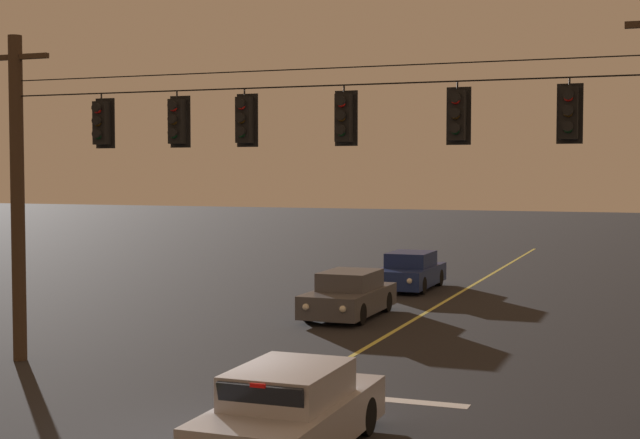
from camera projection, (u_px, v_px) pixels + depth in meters
ground_plane at (213, 437)px, 15.48m from camera, size 180.00×180.00×0.00m
lane_centre_stripe at (385, 336)px, 24.91m from camera, size 0.14×60.00×0.01m
stop_bar_paint at (383, 399)px, 18.08m from camera, size 3.40×0.36×0.01m
signal_span_assembly at (303, 196)px, 19.10m from camera, size 16.10×0.32×7.57m
traffic_light_leftmost at (101, 123)px, 20.69m from camera, size 0.48×0.41×1.22m
traffic_light_left_inner at (177, 121)px, 20.02m from camera, size 0.48×0.41×1.22m
traffic_light_centre at (244, 120)px, 19.46m from camera, size 0.48×0.41×1.22m
traffic_light_right_inner at (344, 118)px, 18.68m from camera, size 0.48×0.41×1.22m
traffic_light_rightmost at (457, 115)px, 17.87m from camera, size 0.48×0.41×1.22m
traffic_light_far_right at (569, 113)px, 17.14m from camera, size 0.48×0.41×1.22m
car_waiting_near_lane at (291, 412)px, 14.61m from camera, size 1.80×4.33×1.39m
car_oncoming_lead at (349, 295)px, 28.28m from camera, size 1.80×4.42×1.39m
car_oncoming_trailing at (410, 272)px, 34.92m from camera, size 1.80×4.42×1.39m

